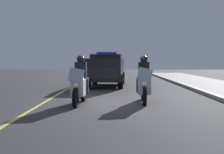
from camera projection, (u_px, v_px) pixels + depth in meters
ground_plane at (112, 102)px, 10.76m from camera, size 80.00×80.00×0.00m
lane_stripe_center at (45, 102)px, 10.79m from camera, size 48.00×0.12×0.01m
police_motorcycle_lead_left at (80, 84)px, 10.14m from camera, size 2.14×0.60×1.72m
police_motorcycle_lead_right at (144, 83)px, 10.60m from camera, size 2.14×0.60×1.72m
police_suv at (107, 68)px, 17.40m from camera, size 5.00×2.30×2.05m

